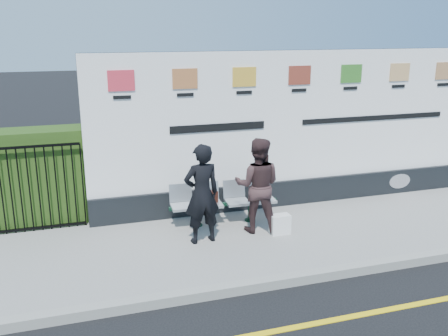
% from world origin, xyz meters
% --- Properties ---
extents(ground, '(80.00, 80.00, 0.00)m').
position_xyz_m(ground, '(0.00, 0.00, 0.00)').
color(ground, black).
extents(pavement, '(14.00, 3.00, 0.12)m').
position_xyz_m(pavement, '(0.00, 2.50, 0.06)').
color(pavement, gray).
rests_on(pavement, ground).
extents(kerb, '(14.00, 0.18, 0.14)m').
position_xyz_m(kerb, '(0.00, 1.00, 0.07)').
color(kerb, gray).
rests_on(kerb, ground).
extents(yellow_line, '(14.00, 0.10, 0.01)m').
position_xyz_m(yellow_line, '(0.00, 0.00, 0.00)').
color(yellow_line, yellow).
rests_on(yellow_line, ground).
extents(billboard, '(8.00, 0.30, 3.00)m').
position_xyz_m(billboard, '(0.50, 3.85, 1.42)').
color(billboard, black).
rests_on(billboard, pavement).
extents(hedge, '(2.35, 0.70, 1.70)m').
position_xyz_m(hedge, '(-4.58, 4.30, 0.97)').
color(hedge, '#294615').
rests_on(hedge, pavement).
extents(railing, '(2.05, 0.06, 1.54)m').
position_xyz_m(railing, '(-4.58, 3.85, 0.89)').
color(railing, black).
rests_on(railing, pavement).
extents(bench, '(1.92, 0.61, 0.41)m').
position_xyz_m(bench, '(-1.16, 3.21, 0.32)').
color(bench, '#B1B7BA').
rests_on(bench, pavement).
extents(woman_left, '(0.65, 0.47, 1.65)m').
position_xyz_m(woman_left, '(-1.74, 2.55, 0.95)').
color(woman_left, black).
rests_on(woman_left, pavement).
extents(woman_right, '(0.99, 0.90, 1.65)m').
position_xyz_m(woman_right, '(-0.72, 2.72, 0.94)').
color(woman_right, '#3A2526').
rests_on(woman_right, pavement).
extents(handbag_brown, '(0.29, 0.18, 0.21)m').
position_xyz_m(handbag_brown, '(-1.41, 3.23, 0.63)').
color(handbag_brown, black).
rests_on(handbag_brown, bench).
extents(carrier_bag_white, '(0.34, 0.20, 0.34)m').
position_xyz_m(carrier_bag_white, '(-0.39, 2.47, 0.29)').
color(carrier_bag_white, silver).
rests_on(carrier_bag_white, pavement).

